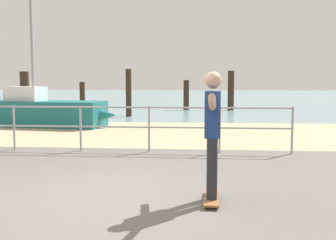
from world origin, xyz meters
name	(u,v)px	position (x,y,z in m)	size (l,w,h in m)	color
ground_plane	(79,224)	(0.00, -1.00, 0.00)	(24.00, 10.00, 0.04)	#605B56
beach_strip	(157,133)	(0.00, 7.00, 0.00)	(24.00, 6.00, 0.04)	tan
sea_surface	(188,97)	(0.00, 35.00, 0.00)	(72.00, 50.00, 0.04)	#75939E
railing_fence	(47,121)	(-2.15, 3.60, 0.70)	(11.02, 0.05, 1.05)	#9EA0A5
sailboat	(46,112)	(-4.07, 8.41, 0.52)	(5.05, 1.96, 5.00)	#19666B
skateboard	(212,198)	(1.52, -0.05, 0.07)	(0.23, 0.81, 0.08)	brown
skateboarder	(213,127)	(1.52, -0.05, 1.02)	(0.22, 1.45, 1.65)	#26262B
groyne_post_0	(25,94)	(-6.66, 12.53, 1.01)	(0.40, 0.40, 2.02)	#332319
groyne_post_1	(82,98)	(-4.27, 13.45, 0.77)	(0.25, 0.25, 1.55)	#332319
groyne_post_2	(129,93)	(-1.88, 12.48, 1.06)	(0.25, 0.25, 2.11)	#332319
groyne_post_3	(186,95)	(0.51, 16.67, 0.82)	(0.30, 0.30, 1.63)	#332319
groyne_post_4	(231,91)	(2.90, 16.69, 1.06)	(0.34, 0.34, 2.13)	#332319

